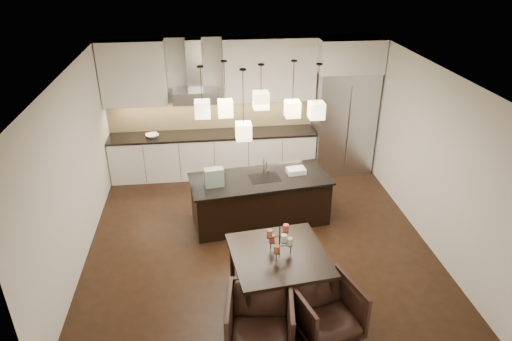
{
  "coord_description": "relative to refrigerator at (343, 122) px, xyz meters",
  "views": [
    {
      "loc": [
        -0.78,
        -6.31,
        4.47
      ],
      "look_at": [
        0.0,
        0.2,
        1.15
      ],
      "focal_mm": 32.0,
      "sensor_mm": 36.0,
      "label": 1
    }
  ],
  "objects": [
    {
      "name": "ceiling",
      "position": [
        -2.1,
        -2.38,
        1.73
      ],
      "size": [
        5.5,
        5.5,
        0.02
      ],
      "primitive_type": "cube",
      "color": "white",
      "rests_on": "wall_back"
    },
    {
      "name": "candle_b",
      "position": [
        -2.07,
        -3.75,
        -0.15
      ],
      "size": [
        0.08,
        0.08,
        0.1
      ],
      "primitive_type": "cylinder",
      "rotation": [
        0.0,
        0.0,
        0.12
      ],
      "color": "#C9493D",
      "rests_on": "candelabra"
    },
    {
      "name": "pendant_d",
      "position": [
        -1.44,
        -1.7,
        0.93
      ],
      "size": [
        0.24,
        0.24,
        0.26
      ],
      "primitive_type": "cube",
      "color": "beige",
      "rests_on": "ceiling"
    },
    {
      "name": "fridge_panel",
      "position": [
        0.0,
        0.0,
        1.4
      ],
      "size": [
        1.26,
        0.72,
        0.65
      ],
      "primitive_type": "cube",
      "color": "silver",
      "rests_on": "refrigerator"
    },
    {
      "name": "pendant_f",
      "position": [
        -2.29,
        -2.14,
        0.75
      ],
      "size": [
        0.24,
        0.24,
        0.26
      ],
      "primitive_type": "cube",
      "color": "beige",
      "rests_on": "ceiling"
    },
    {
      "name": "island_body",
      "position": [
        -2.0,
        -1.87,
        -0.67
      ],
      "size": [
        2.4,
        1.21,
        0.81
      ],
      "primitive_type": "cube",
      "rotation": [
        0.0,
        0.0,
        0.13
      ],
      "color": "black",
      "rests_on": "floor"
    },
    {
      "name": "lower_cabinets",
      "position": [
        -2.73,
        0.05,
        -0.64
      ],
      "size": [
        4.21,
        0.62,
        0.88
      ],
      "primitive_type": "cube",
      "color": "silver",
      "rests_on": "floor"
    },
    {
      "name": "wall_right",
      "position": [
        0.66,
        -2.38,
        0.32
      ],
      "size": [
        0.02,
        5.5,
        2.8
      ],
      "primitive_type": "cube",
      "color": "silver",
      "rests_on": "ground"
    },
    {
      "name": "candle_a",
      "position": [
        -1.85,
        -3.85,
        -0.15
      ],
      "size": [
        0.08,
        0.08,
        0.1
      ],
      "primitive_type": "cylinder",
      "rotation": [
        0.0,
        0.0,
        0.12
      ],
      "color": "beige",
      "rests_on": "candelabra"
    },
    {
      "name": "pendant_c",
      "position": [
        -1.99,
        -1.88,
        1.16
      ],
      "size": [
        0.24,
        0.24,
        0.26
      ],
      "primitive_type": "cube",
      "color": "beige",
      "rests_on": "ceiling"
    },
    {
      "name": "candelabra",
      "position": [
        -1.99,
        -3.86,
        -0.11
      ],
      "size": [
        0.4,
        0.4,
        0.44
      ],
      "primitive_type": null,
      "rotation": [
        0.0,
        0.0,
        0.12
      ],
      "color": "black",
      "rests_on": "dining_table"
    },
    {
      "name": "wall_back",
      "position": [
        -2.1,
        0.38,
        0.32
      ],
      "size": [
        5.5,
        0.02,
        2.8
      ],
      "primitive_type": "cube",
      "color": "silver",
      "rests_on": "ground"
    },
    {
      "name": "floor",
      "position": [
        -2.1,
        -2.38,
        -1.08
      ],
      "size": [
        5.5,
        5.5,
        0.02
      ],
      "primitive_type": "cube",
      "color": "black",
      "rests_on": "ground"
    },
    {
      "name": "candle_d",
      "position": [
        -1.89,
        -3.76,
        0.01
      ],
      "size": [
        0.08,
        0.08,
        0.1
      ],
      "primitive_type": "cylinder",
      "rotation": [
        0.0,
        0.0,
        0.12
      ],
      "color": "#C9493D",
      "rests_on": "candelabra"
    },
    {
      "name": "upper_cab_left",
      "position": [
        -4.2,
        0.19,
        1.1
      ],
      "size": [
        1.25,
        0.35,
        1.25
      ],
      "primitive_type": "cube",
      "color": "silver",
      "rests_on": "wall_back"
    },
    {
      "name": "wall_front",
      "position": [
        -2.1,
        -5.14,
        0.32
      ],
      "size": [
        5.5,
        0.02,
        2.8
      ],
      "primitive_type": "cube",
      "color": "silver",
      "rests_on": "ground"
    },
    {
      "name": "pendant_b",
      "position": [
        -2.53,
        -1.59,
        0.94
      ],
      "size": [
        0.24,
        0.24,
        0.26
      ],
      "primitive_type": "cube",
      "color": "beige",
      "rests_on": "ceiling"
    },
    {
      "name": "candle_c",
      "position": [
        -2.05,
        -3.99,
        -0.15
      ],
      "size": [
        0.08,
        0.08,
        0.1
      ],
      "primitive_type": "cylinder",
      "rotation": [
        0.0,
        0.0,
        0.12
      ],
      "color": "#995732",
      "rests_on": "candelabra"
    },
    {
      "name": "armchair_left",
      "position": [
        -2.35,
        -4.65,
        -0.7
      ],
      "size": [
        0.9,
        0.92,
        0.74
      ],
      "primitive_type": "imported",
      "rotation": [
        0.0,
        0.0,
        -0.14
      ],
      "color": "black",
      "rests_on": "floor"
    },
    {
      "name": "candle_e",
      "position": [
        -2.12,
        -3.86,
        0.01
      ],
      "size": [
        0.08,
        0.08,
        0.1
      ],
      "primitive_type": "cylinder",
      "rotation": [
        0.0,
        0.0,
        0.12
      ],
      "color": "#995732",
      "rests_on": "candelabra"
    },
    {
      "name": "pendant_e",
      "position": [
        -1.1,
        -1.95,
        0.98
      ],
      "size": [
        0.24,
        0.24,
        0.26
      ],
      "primitive_type": "cube",
      "color": "beige",
      "rests_on": "ceiling"
    },
    {
      "name": "refrigerator",
      "position": [
        0.0,
        0.0,
        0.0
      ],
      "size": [
        1.2,
        0.72,
        2.15
      ],
      "primitive_type": "cube",
      "color": "#B7B7BA",
      "rests_on": "floor"
    },
    {
      "name": "wall_left",
      "position": [
        -4.86,
        -2.38,
        0.32
      ],
      "size": [
        0.02,
        5.5,
        2.8
      ],
      "primitive_type": "cube",
      "color": "silver",
      "rests_on": "ground"
    },
    {
      "name": "armchair_right",
      "position": [
        -1.5,
        -4.56,
        -0.71
      ],
      "size": [
        0.96,
        0.98,
        0.72
      ],
      "primitive_type": "imported",
      "rotation": [
        0.0,
        0.0,
        0.29
      ],
      "color": "black",
      "rests_on": "floor"
    },
    {
      "name": "faucet",
      "position": [
        -1.92,
        -1.77,
        -0.05
      ],
      "size": [
        0.12,
        0.23,
        0.35
      ],
      "primitive_type": null,
      "rotation": [
        0.0,
        0.0,
        0.13
      ],
      "color": "silver",
      "rests_on": "island_top"
    },
    {
      "name": "fruit_bowl",
      "position": [
        -3.95,
        0.0,
        -0.12
      ],
      "size": [
        0.33,
        0.33,
        0.06
      ],
      "primitive_type": "imported",
      "rotation": [
        0.0,
        0.0,
        0.34
      ],
      "color": "silver",
      "rests_on": "countertop"
    },
    {
      "name": "pendant_a",
      "position": [
        -2.91,
        -1.89,
        1.05
      ],
      "size": [
        0.24,
        0.24,
        0.26
      ],
      "primitive_type": "cube",
      "color": "beige",
      "rests_on": "ceiling"
    },
    {
      "name": "candle_f",
      "position": [
        -1.96,
        -3.99,
        0.01
      ],
      "size": [
        0.08,
        0.08,
        0.1
      ],
      "primitive_type": "cylinder",
      "rotation": [
        0.0,
        0.0,
        0.12
      ],
      "color": "beige",
      "rests_on": "candelabra"
    },
    {
      "name": "dining_table",
      "position": [
        -1.99,
        -3.86,
        -0.7
      ],
      "size": [
        1.38,
        1.38,
        0.75
      ],
      "primitive_type": null,
      "rotation": [
        0.0,
        0.0,
        0.12
      ],
      "color": "black",
      "rests_on": "floor"
    },
    {
      "name": "island_top",
      "position": [
        -2.0,
        -1.87,
        -0.25
      ],
      "size": [
        2.48,
        1.29,
        0.04
      ],
      "primitive_type": "cube",
      "rotation": [
        0.0,
        0.0,
        0.13
      ],
      "color": "black",
      "rests_on": "island_body"
    },
    {
      "name": "food_container",
      "position": [
        -1.35,
        -1.76,
        -0.18
      ],
      "size": [
        0.34,
        0.26,
        0.09
      ],
      "primitive_type": "cube",
      "rotation": [
        0.0,
        0.0,
        0.13
      ],
      "color": "silver",
      "rests_on": "island_top"
    },
    {
      "name": "hood_canopy",
      "position": [
        -3.03,
        0.1,
        0.65
      ],
      "size": [
        0.9,
        0.52,
        0.24
      ],
      "primitive_type": "cube",
      "color": "#B7B7BA",
      "rests_on": "wall_back"
    },
    {
      "name": "tote_bag",
      "position": [
        -2.78,
        -2.05,
        -0.07
      ],
      "size": [
        0.33,
        0.2,
        0.31
      ],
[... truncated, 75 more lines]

